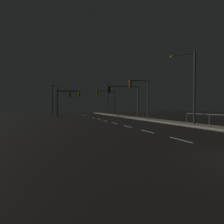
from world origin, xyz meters
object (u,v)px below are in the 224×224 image
street_lamp_median (190,80)px  traffic_light_mid_right (67,98)px  traffic_light_near_left (140,91)px  street_lamp_far_end (54,97)px  traffic_light_far_left (68,97)px  traffic_light_overhead_east (63,98)px  street_lamp_across_street (109,95)px  traffic_light_far_center (106,97)px  traffic_light_near_right (124,94)px

street_lamp_median → traffic_light_mid_right: bearing=112.8°
traffic_light_near_left → street_lamp_far_end: size_ratio=0.82×
traffic_light_mid_right → traffic_light_near_left: 16.90m
traffic_light_far_left → street_lamp_median: (9.80, -20.96, 0.79)m
traffic_light_overhead_east → street_lamp_across_street: 12.85m
traffic_light_overhead_east → street_lamp_across_street: street_lamp_across_street is taller
traffic_light_far_left → street_lamp_far_end: street_lamp_far_end is taller
traffic_light_near_left → street_lamp_across_street: street_lamp_across_street is taller
traffic_light_far_center → traffic_light_overhead_east: traffic_light_far_center is taller
street_lamp_across_street → traffic_light_far_left: bearing=-133.8°
street_lamp_far_end → street_lamp_median: bearing=-68.1°
traffic_light_near_left → street_lamp_across_street: size_ratio=0.71×
traffic_light_far_left → traffic_light_mid_right: (-0.01, 2.35, -0.02)m
traffic_light_near_left → traffic_light_near_right: bearing=103.3°
street_lamp_median → traffic_light_near_right: bearing=100.2°
traffic_light_far_left → street_lamp_across_street: (10.44, 10.90, 1.16)m
traffic_light_mid_right → traffic_light_overhead_east: bearing=106.3°
traffic_light_near_right → traffic_light_far_center: 12.06m
street_lamp_far_end → traffic_light_near_right: bearing=-61.0°
traffic_light_near_left → street_lamp_median: size_ratio=0.79×
street_lamp_median → traffic_light_far_left: bearing=115.1°
traffic_light_overhead_east → traffic_light_far_center: bearing=-6.9°
traffic_light_near_right → traffic_light_far_center: traffic_light_far_center is taller
traffic_light_near_left → street_lamp_across_street: 23.28m
street_lamp_far_end → traffic_light_overhead_east: bearing=-70.5°
traffic_light_far_left → traffic_light_far_center: 8.64m
street_lamp_far_end → traffic_light_mid_right: bearing=-71.5°
traffic_light_near_right → street_lamp_far_end: bearing=119.0°
traffic_light_far_left → street_lamp_across_street: size_ratio=0.66×
street_lamp_median → street_lamp_across_street: size_ratio=0.90×
street_lamp_median → street_lamp_across_street: bearing=88.8°
traffic_light_near_right → street_lamp_median: size_ratio=0.73×
traffic_light_far_left → traffic_light_mid_right: traffic_light_far_left is taller
traffic_light_overhead_east → traffic_light_mid_right: bearing=-73.7°
traffic_light_near_right → traffic_light_far_left: (-7.58, 8.60, -0.16)m
street_lamp_median → street_lamp_far_end: street_lamp_median is taller
traffic_light_overhead_east → street_lamp_median: size_ratio=0.74×
traffic_light_far_left → street_lamp_median: bearing=-64.9°
traffic_light_far_center → traffic_light_mid_right: bearing=-172.1°
traffic_light_far_left → traffic_light_far_center: traffic_light_far_center is taller
traffic_light_mid_right → street_lamp_median: bearing=-67.2°
traffic_light_far_center → traffic_light_overhead_east: 8.62m
traffic_light_near_right → traffic_light_far_center: bearing=88.4°
traffic_light_far_left → traffic_light_near_left: traffic_light_near_left is taller
traffic_light_overhead_east → street_lamp_far_end: bearing=109.5°
street_lamp_far_end → traffic_light_far_left: bearing=-75.9°
traffic_light_far_center → traffic_light_near_left: 15.74m
traffic_light_far_center → traffic_light_mid_right: size_ratio=1.05×
traffic_light_far_center → traffic_light_near_left: size_ratio=0.96×
traffic_light_near_right → traffic_light_overhead_east: 15.45m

